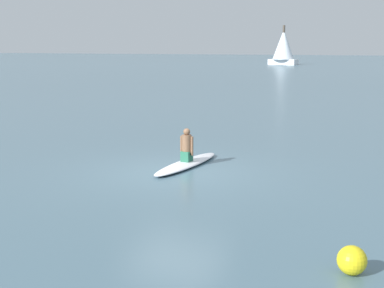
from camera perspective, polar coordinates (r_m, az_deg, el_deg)
The scene contains 5 objects.
ground_plane at distance 14.23m, azimuth -1.74°, elevation -2.97°, with size 400.00×400.00×0.00m, color slate.
surfboard at distance 14.99m, azimuth -0.54°, elevation -2.03°, with size 3.35×0.62×0.14m, color white.
person_paddler at distance 14.90m, azimuth -0.54°, elevation -0.25°, with size 0.30×0.39×0.90m.
sailboat_distant at distance 100.32m, azimuth 9.39°, elevation 9.90°, with size 4.51×5.59×6.88m.
buoy_marker at distance 8.31m, azimuth 16.13°, elevation -11.42°, with size 0.43×0.43×0.43m, color yellow.
Camera 1 is at (-12.20, -6.60, 3.19)m, focal length 51.86 mm.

